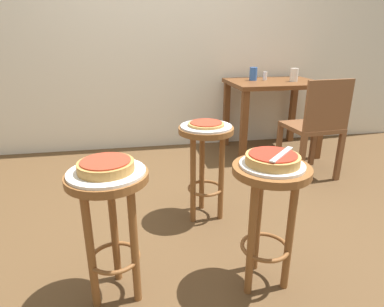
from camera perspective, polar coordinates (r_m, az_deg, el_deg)
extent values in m
plane|color=brown|center=(2.23, -0.40, -11.53)|extent=(6.00, 6.00, 0.00)
cylinder|color=brown|center=(1.48, 13.73, -2.79)|extent=(0.35, 0.35, 0.03)
cylinder|color=brown|center=(1.70, 11.39, -11.15)|extent=(0.04, 0.04, 0.59)
cylinder|color=brown|center=(1.55, 10.33, -14.58)|extent=(0.04, 0.04, 0.59)
cylinder|color=brown|center=(1.62, 16.68, -13.51)|extent=(0.04, 0.04, 0.59)
torus|color=brown|center=(1.67, 12.57, -15.59)|extent=(0.23, 0.23, 0.02)
cylinder|color=silver|center=(1.47, 13.80, -1.94)|extent=(0.28, 0.28, 0.01)
cylinder|color=tan|center=(1.46, 13.88, -1.00)|extent=(0.24, 0.24, 0.04)
cylinder|color=red|center=(1.45, 13.96, -0.15)|extent=(0.21, 0.21, 0.01)
cylinder|color=brown|center=(1.41, -14.62, -4.04)|extent=(0.35, 0.35, 0.03)
cylinder|color=brown|center=(1.65, -13.46, -12.51)|extent=(0.04, 0.04, 0.59)
cylinder|color=brown|center=(1.52, -17.30, -15.88)|extent=(0.04, 0.04, 0.59)
cylinder|color=brown|center=(1.51, -10.02, -15.57)|extent=(0.04, 0.04, 0.59)
torus|color=brown|center=(1.61, -13.33, -17.22)|extent=(0.23, 0.23, 0.02)
cylinder|color=white|center=(1.40, -14.71, -3.16)|extent=(0.32, 0.32, 0.01)
cylinder|color=#B78442|center=(1.39, -14.80, -2.17)|extent=(0.23, 0.23, 0.04)
cylinder|color=#B23823|center=(1.38, -14.88, -1.29)|extent=(0.20, 0.20, 0.01)
cylinder|color=brown|center=(2.04, 2.47, 4.13)|extent=(0.35, 0.35, 0.03)
cylinder|color=brown|center=(2.25, 1.73, -2.83)|extent=(0.04, 0.04, 0.59)
cylinder|color=brown|center=(2.08, 0.17, -4.71)|extent=(0.04, 0.04, 0.59)
cylinder|color=brown|center=(2.12, 5.13, -4.30)|extent=(0.04, 0.04, 0.59)
torus|color=brown|center=(2.19, 2.31, -6.04)|extent=(0.23, 0.23, 0.02)
cylinder|color=silver|center=(2.04, 2.48, 4.76)|extent=(0.32, 0.32, 0.01)
cylinder|color=tan|center=(2.03, 2.48, 5.13)|extent=(0.23, 0.23, 0.01)
cylinder|color=#B23823|center=(2.03, 2.49, 5.42)|extent=(0.20, 0.20, 0.01)
cube|color=brown|center=(3.42, 14.06, 11.85)|extent=(0.88, 0.68, 0.04)
cube|color=brown|center=(3.09, 9.04, 4.36)|extent=(0.06, 0.06, 0.70)
cube|color=brown|center=(3.42, 21.49, 4.76)|extent=(0.06, 0.06, 0.70)
cube|color=brown|center=(3.62, 6.02, 6.80)|extent=(0.06, 0.06, 0.70)
cube|color=brown|center=(3.91, 17.13, 7.02)|extent=(0.06, 0.06, 0.70)
cylinder|color=silver|center=(3.43, 17.40, 12.98)|extent=(0.08, 0.08, 0.13)
cylinder|color=#3360B2|center=(3.42, 10.65, 13.51)|extent=(0.08, 0.08, 0.13)
cylinder|color=white|center=(3.46, 12.63, 13.08)|extent=(0.04, 0.04, 0.08)
cube|color=brown|center=(2.96, 20.05, 4.39)|extent=(0.43, 0.43, 0.04)
cube|color=brown|center=(2.77, 22.71, 7.71)|extent=(0.40, 0.07, 0.40)
cube|color=brown|center=(3.26, 20.38, 1.60)|extent=(0.04, 0.04, 0.42)
cube|color=brown|center=(3.07, 14.90, 1.07)|extent=(0.04, 0.04, 0.42)
cube|color=brown|center=(2.99, 24.31, -0.53)|extent=(0.04, 0.04, 0.42)
cube|color=brown|center=(2.78, 18.58, -1.26)|extent=(0.04, 0.04, 0.42)
cube|color=silver|center=(1.45, 15.38, -0.12)|extent=(0.17, 0.17, 0.01)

